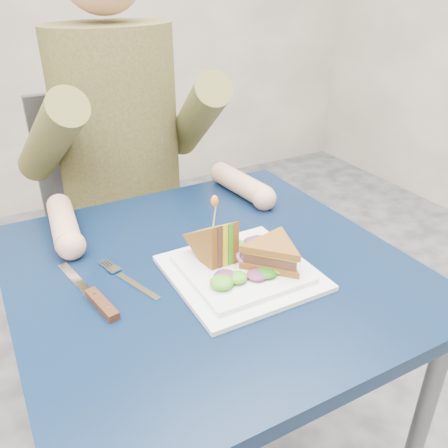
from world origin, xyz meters
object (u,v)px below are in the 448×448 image
sandwich_flat (273,254)px  plate (241,271)px  table (210,297)px  fork (129,280)px  knife (97,299)px  chair (119,217)px  sandwich_upright (215,244)px  diner (117,110)px

sandwich_flat → plate: bearing=155.6°
table → sandwich_flat: size_ratio=4.01×
table → fork: (-0.16, 0.02, 0.08)m
fork → table: bearing=-8.2°
knife → chair: bearing=70.8°
table → plate: (0.04, -0.06, 0.09)m
chair → knife: (-0.23, -0.66, 0.20)m
plate → sandwich_upright: sandwich_upright is taller
sandwich_upright → sandwich_flat: bearing=-38.8°
chair → sandwich_flat: chair is taller
chair → fork: bearing=-104.2°
sandwich_flat → fork: 0.28m
diner → sandwich_flat: bearing=-81.6°
diner → sandwich_upright: (0.00, -0.55, -0.13)m
sandwich_flat → fork: (-0.25, 0.11, -0.04)m
sandwich_flat → sandwich_upright: (-0.09, 0.07, 0.01)m
table → sandwich_flat: sandwich_flat is taller
fork → diner: bearing=72.8°
plate → sandwich_flat: bearing=-24.4°
chair → sandwich_upright: size_ratio=7.14×
table → chair: bearing=90.0°
chair → sandwich_flat: (0.09, -0.73, 0.23)m
diner → knife: diner is taller
diner → sandwich_flat: (0.09, -0.62, -0.14)m
plate → fork: plate is taller
diner → chair: bearing=90.0°
table → chair: (0.00, 0.65, -0.11)m
table → plate: size_ratio=2.88×
chair → diner: bearing=-90.0°
table → diner: 0.60m
sandwich_flat → table: bearing=137.3°
table → sandwich_upright: sandwich_upright is taller
knife → plate: bearing=-10.5°
sandwich_flat → sandwich_upright: sandwich_upright is taller
sandwich_upright → knife: (-0.23, 0.00, -0.05)m
plate → fork: size_ratio=1.49×
sandwich_upright → knife: size_ratio=0.59×
chair → sandwich_upright: 0.71m
sandwich_upright → fork: 0.18m
fork → knife: 0.08m
sandwich_upright → chair: bearing=90.4°
table → sandwich_upright: (0.00, -0.01, 0.13)m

